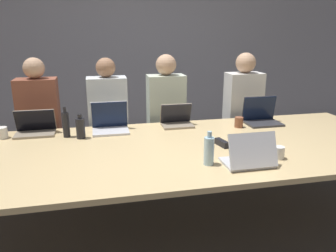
{
  "coord_description": "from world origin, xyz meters",
  "views": [
    {
      "loc": [
        -0.61,
        -2.43,
        1.64
      ],
      "look_at": [
        -0.06,
        0.1,
        0.88
      ],
      "focal_mm": 35.0,
      "sensor_mm": 36.0,
      "label": 1
    }
  ],
  "objects": [
    {
      "name": "laptop_far_right",
      "position": [
        1.0,
        0.51,
        0.81
      ],
      "size": [
        0.35,
        0.26,
        0.27
      ],
      "color": "#333338",
      "rests_on": "conference_table"
    },
    {
      "name": "cup_far_right",
      "position": [
        0.72,
        0.41,
        0.78
      ],
      "size": [
        0.08,
        0.08,
        0.1
      ],
      "color": "brown",
      "rests_on": "conference_table"
    },
    {
      "name": "bottle_far_midleft",
      "position": [
        -0.77,
        0.39,
        0.82
      ],
      "size": [
        0.08,
        0.08,
        0.22
      ],
      "color": "black",
      "rests_on": "conference_table"
    },
    {
      "name": "laptop_far_center",
      "position": [
        0.14,
        0.6,
        0.79
      ],
      "size": [
        0.31,
        0.22,
        0.22
      ],
      "color": "gray",
      "rests_on": "conference_table"
    },
    {
      "name": "ground_plane",
      "position": [
        0.0,
        0.0,
        0.0
      ],
      "size": [
        24.0,
        24.0,
        0.0
      ],
      "primitive_type": "plane",
      "color": "#4C4742"
    },
    {
      "name": "laptop_far_left",
      "position": [
        -1.18,
        0.6,
        0.8
      ],
      "size": [
        0.35,
        0.22,
        0.22
      ],
      "color": "gray",
      "rests_on": "conference_table"
    },
    {
      "name": "bottle_near_midright",
      "position": [
        0.13,
        -0.4,
        0.83
      ],
      "size": [
        0.07,
        0.07,
        0.24
      ],
      "color": "#ADD1E0",
      "rests_on": "conference_table"
    },
    {
      "name": "cup_near_midright",
      "position": [
        0.67,
        -0.41,
        0.78
      ],
      "size": [
        0.08,
        0.08,
        0.09
      ],
      "color": "white",
      "rests_on": "conference_table"
    },
    {
      "name": "person_far_center",
      "position": [
        0.12,
        0.99,
        0.68
      ],
      "size": [
        0.4,
        0.24,
        1.4
      ],
      "color": "#2D2D38",
      "rests_on": "ground_plane"
    },
    {
      "name": "person_far_right",
      "position": [
        1.02,
        0.98,
        0.69
      ],
      "size": [
        0.4,
        0.24,
        1.4
      ],
      "color": "#2D2D38",
      "rests_on": "ground_plane"
    },
    {
      "name": "laptop_near_midright",
      "position": [
        0.39,
        -0.49,
        0.8
      ],
      "size": [
        0.34,
        0.25,
        0.25
      ],
      "rotation": [
        0.0,
        0.0,
        3.14
      ],
      "color": "silver",
      "rests_on": "conference_table"
    },
    {
      "name": "person_far_midleft",
      "position": [
        -0.51,
        0.96,
        0.67
      ],
      "size": [
        0.4,
        0.24,
        1.38
      ],
      "color": "#2D2D38",
      "rests_on": "ground_plane"
    },
    {
      "name": "curtain_wall",
      "position": [
        0.0,
        2.42,
        1.4
      ],
      "size": [
        12.0,
        0.06,
        2.8
      ],
      "color": "#9999A3",
      "rests_on": "ground_plane"
    },
    {
      "name": "stapler",
      "position": [
        0.36,
        -0.06,
        0.75
      ],
      "size": [
        0.07,
        0.16,
        0.05
      ],
      "rotation": [
        0.0,
        0.0,
        0.21
      ],
      "color": "black",
      "rests_on": "conference_table"
    },
    {
      "name": "laptop_far_midleft",
      "position": [
        -0.51,
        0.57,
        0.81
      ],
      "size": [
        0.34,
        0.26,
        0.27
      ],
      "color": "silver",
      "rests_on": "conference_table"
    },
    {
      "name": "conference_table",
      "position": [
        0.0,
        0.0,
        0.68
      ],
      "size": [
        3.91,
        1.48,
        0.73
      ],
      "color": "#D6B77F",
      "rests_on": "ground_plane"
    },
    {
      "name": "bottle_far_left",
      "position": [
        -0.9,
        0.46,
        0.85
      ],
      "size": [
        0.06,
        0.06,
        0.27
      ],
      "color": "black",
      "rests_on": "conference_table"
    },
    {
      "name": "cup_far_left",
      "position": [
        -1.45,
        0.54,
        0.78
      ],
      "size": [
        0.09,
        0.09,
        0.1
      ],
      "color": "white",
      "rests_on": "conference_table"
    },
    {
      "name": "person_far_left",
      "position": [
        -1.2,
        1.01,
        0.67
      ],
      "size": [
        0.4,
        0.24,
        1.39
      ],
      "color": "#2D2D38",
      "rests_on": "ground_plane"
    }
  ]
}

